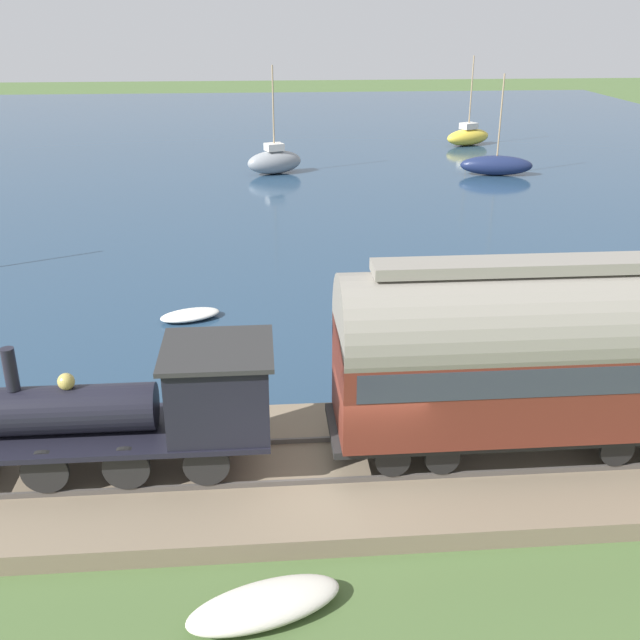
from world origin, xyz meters
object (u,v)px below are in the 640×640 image
(sailboat_gray, at_px, (274,161))
(sailboat_navy, at_px, (496,165))
(beached_dinghy, at_px, (265,605))
(rowboat_near_shore, at_px, (190,315))
(steam_locomotive, at_px, (159,402))
(passenger_coach, at_px, (528,351))
(sailboat_yellow, at_px, (468,136))

(sailboat_gray, height_order, sailboat_navy, sailboat_gray)
(beached_dinghy, bearing_deg, rowboat_near_shore, 9.82)
(steam_locomotive, relative_size, sailboat_navy, 1.07)
(passenger_coach, bearing_deg, sailboat_gray, 7.92)
(sailboat_navy, distance_m, rowboat_near_shore, 28.39)
(steam_locomotive, height_order, rowboat_near_shore, steam_locomotive)
(steam_locomotive, distance_m, sailboat_yellow, 46.84)
(steam_locomotive, relative_size, beached_dinghy, 2.19)
(beached_dinghy, bearing_deg, sailboat_gray, -1.70)
(sailboat_yellow, xyz_separation_m, rowboat_near_shore, (-33.41, 18.58, -0.54))
(sailboat_navy, bearing_deg, beached_dinghy, 166.83)
(steam_locomotive, xyz_separation_m, beached_dinghy, (-4.04, -2.13, -1.90))
(rowboat_near_shore, bearing_deg, steam_locomotive, 162.05)
(sailboat_gray, bearing_deg, rowboat_near_shore, 151.48)
(passenger_coach, bearing_deg, sailboat_yellow, -13.59)
(sailboat_gray, relative_size, sailboat_yellow, 1.01)
(passenger_coach, distance_m, beached_dinghy, 7.60)
(sailboat_yellow, distance_m, beached_dinghy, 49.82)
(sailboat_gray, height_order, beached_dinghy, sailboat_gray)
(sailboat_gray, bearing_deg, beached_dinghy, 158.06)
(sailboat_yellow, bearing_deg, passenger_coach, 141.46)
(passenger_coach, height_order, sailboat_yellow, sailboat_yellow)
(rowboat_near_shore, bearing_deg, sailboat_navy, -57.28)
(rowboat_near_shore, relative_size, beached_dinghy, 0.76)
(beached_dinghy, bearing_deg, sailboat_yellow, -18.98)
(sailboat_navy, bearing_deg, sailboat_gray, 93.07)
(steam_locomotive, distance_m, rowboat_near_shore, 9.86)
(passenger_coach, xyz_separation_m, rowboat_near_shore, (9.66, 8.17, -2.85))
(rowboat_near_shore, bearing_deg, sailboat_yellow, -48.42)
(steam_locomotive, distance_m, passenger_coach, 7.98)
(passenger_coach, relative_size, sailboat_yellow, 1.31)
(passenger_coach, relative_size, sailboat_gray, 1.30)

